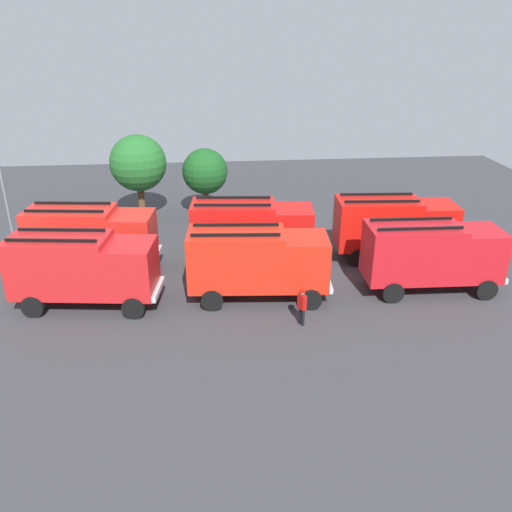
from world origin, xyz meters
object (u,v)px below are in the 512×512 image
firefighter_1 (20,256)px  tree_0 (138,163)px  fire_truck_3 (91,235)px  fire_truck_5 (394,224)px  fire_truck_0 (83,267)px  firefighter_0 (302,305)px  tree_1 (205,172)px  fire_truck_1 (257,260)px  traffic_cone_1 (327,238)px  fire_truck_2 (432,253)px  traffic_cone_0 (253,244)px  fire_truck_4 (251,228)px  firefighter_2 (349,223)px  lamppost (2,181)px

firefighter_1 → tree_0: size_ratio=0.26×
fire_truck_3 → fire_truck_5: bearing=6.8°
fire_truck_0 → firefighter_0: bearing=-8.3°
firefighter_1 → tree_1: tree_1 is taller
fire_truck_1 → tree_1: tree_1 is taller
tree_1 → traffic_cone_1: bearing=-36.6°
fire_truck_2 → firefighter_0: size_ratio=3.99×
fire_truck_1 → firefighter_0: size_ratio=4.04×
fire_truck_3 → traffic_cone_0: 9.83m
fire_truck_3 → firefighter_1: 4.36m
firefighter_0 → traffic_cone_0: 9.49m
fire_truck_5 → firefighter_1: 21.85m
fire_truck_0 → firefighter_0: 10.89m
tree_1 → traffic_cone_1: 10.15m
fire_truck_4 → fire_truck_5: size_ratio=1.01×
fire_truck_1 → firefighter_2: size_ratio=4.31×
fire_truck_2 → lamppost: size_ratio=1.00×
fire_truck_4 → tree_1: bearing=112.8°
fire_truck_2 → traffic_cone_1: fire_truck_2 is taller
fire_truck_3 → fire_truck_4: 9.12m
fire_truck_0 → firefighter_2: (15.55, 7.92, -1.20)m
traffic_cone_0 → traffic_cone_1: bearing=5.5°
firefighter_2 → tree_1: bearing=-19.0°
fire_truck_0 → traffic_cone_0: 11.23m
firefighter_1 → lamppost: bearing=-105.1°
fire_truck_0 → fire_truck_2: size_ratio=1.02×
traffic_cone_1 → fire_truck_5: bearing=-38.4°
fire_truck_4 → lamppost: size_ratio=1.02×
fire_truck_4 → fire_truck_5: (8.53, -0.13, 0.00)m
fire_truck_3 → lamppost: (-5.91, 4.31, 2.06)m
fire_truck_1 → firefighter_2: fire_truck_1 is taller
fire_truck_2 → lamppost: (-24.07, 8.57, 2.06)m
fire_truck_1 → fire_truck_2: size_ratio=1.01×
firefighter_1 → firefighter_2: firefighter_2 is taller
fire_truck_5 → firefighter_2: fire_truck_5 is taller
traffic_cone_1 → fire_truck_1: bearing=-126.8°
fire_truck_0 → firefighter_1: size_ratio=4.59×
firefighter_1 → fire_truck_3: bearing=137.7°
traffic_cone_1 → lamppost: 20.62m
fire_truck_4 → traffic_cone_1: fire_truck_4 is taller
firefighter_2 → traffic_cone_0: 6.77m
fire_truck_5 → traffic_cone_1: fire_truck_5 is taller
firefighter_2 → traffic_cone_1: firefighter_2 is taller
traffic_cone_1 → fire_truck_3: bearing=-169.1°
fire_truck_2 → traffic_cone_0: bearing=145.0°
traffic_cone_0 → fire_truck_3: bearing=-166.4°
fire_truck_2 → lamppost: lamppost is taller
fire_truck_4 → firefighter_2: (6.84, 3.50, -1.20)m
lamppost → tree_1: bearing=18.7°
fire_truck_3 → tree_1: 10.78m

